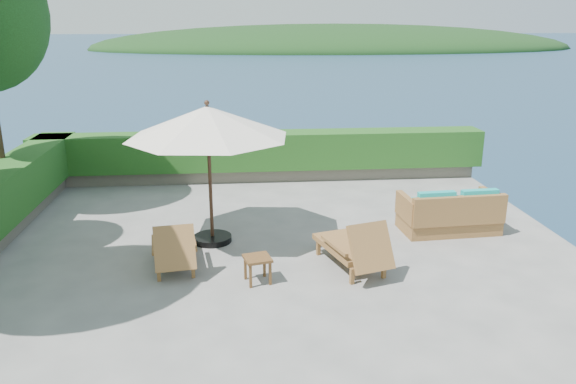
{
  "coord_description": "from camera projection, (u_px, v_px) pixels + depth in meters",
  "views": [
    {
      "loc": [
        -0.65,
        -9.65,
        4.34
      ],
      "look_at": [
        0.3,
        0.8,
        1.1
      ],
      "focal_mm": 35.0,
      "sensor_mm": 36.0,
      "label": 1
    }
  ],
  "objects": [
    {
      "name": "side_table",
      "position": [
        257.0,
        262.0,
        9.56
      ],
      "size": [
        0.53,
        0.53,
        0.47
      ],
      "rotation": [
        0.0,
        0.0,
        0.24
      ],
      "color": "brown",
      "rests_on": "ground"
    },
    {
      "name": "hedge_far",
      "position": [
        262.0,
        150.0,
        15.6
      ],
      "size": [
        12.4,
        0.9,
        1.0
      ],
      "primitive_type": "cube",
      "color": "#154C16",
      "rests_on": "planter_wall_far"
    },
    {
      "name": "lounge_right",
      "position": [
        354.0,
        247.0,
        10.04
      ],
      "size": [
        1.24,
        1.95,
        1.04
      ],
      "rotation": [
        0.0,
        0.0,
        0.3
      ],
      "color": "olive",
      "rests_on": "ground"
    },
    {
      "name": "wicker_loveseat",
      "position": [
        450.0,
        214.0,
        11.86
      ],
      "size": [
        2.11,
        1.18,
        1.0
      ],
      "rotation": [
        0.0,
        0.0,
        0.07
      ],
      "color": "olive",
      "rests_on": "ground"
    },
    {
      "name": "patio_umbrella",
      "position": [
        208.0,
        123.0,
        10.73
      ],
      "size": [
        3.98,
        3.98,
        2.88
      ],
      "rotation": [
        0.0,
        0.0,
        0.28
      ],
      "color": "black",
      "rests_on": "ground"
    },
    {
      "name": "foundation",
      "position": [
        276.0,
        334.0,
        10.98
      ],
      "size": [
        12.0,
        12.0,
        3.0
      ],
      "primitive_type": "cube",
      "color": "#534B42",
      "rests_on": "ocean"
    },
    {
      "name": "offshore_island",
      "position": [
        334.0,
        49.0,
        146.8
      ],
      "size": [
        126.0,
        57.6,
        12.6
      ],
      "primitive_type": "ellipsoid",
      "color": "black",
      "rests_on": "ocean"
    },
    {
      "name": "planter_wall_far",
      "position": [
        262.0,
        173.0,
        15.8
      ],
      "size": [
        12.0,
        0.6,
        0.36
      ],
      "primitive_type": "cube",
      "color": "#736B5C",
      "rests_on": "ground"
    },
    {
      "name": "lounge_left",
      "position": [
        174.0,
        247.0,
        10.1
      ],
      "size": [
        0.93,
        1.77,
        0.98
      ],
      "rotation": [
        0.0,
        0.0,
        0.14
      ],
      "color": "olive",
      "rests_on": "ground"
    },
    {
      "name": "ground",
      "position": [
        276.0,
        261.0,
        10.52
      ],
      "size": [
        12.0,
        12.0,
        0.0
      ],
      "primitive_type": "plane",
      "color": "gray",
      "rests_on": "ground"
    }
  ]
}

